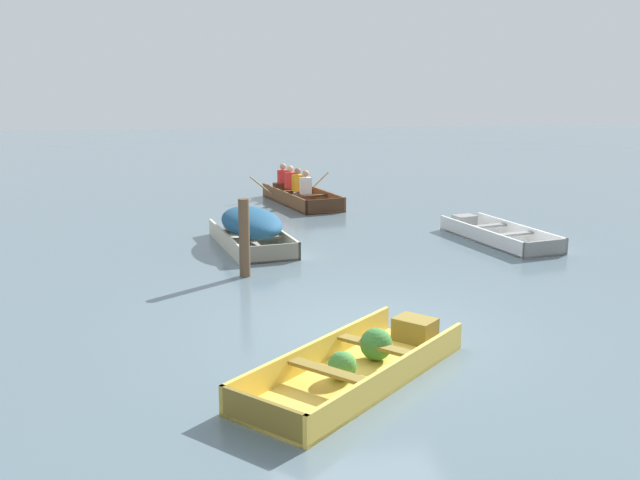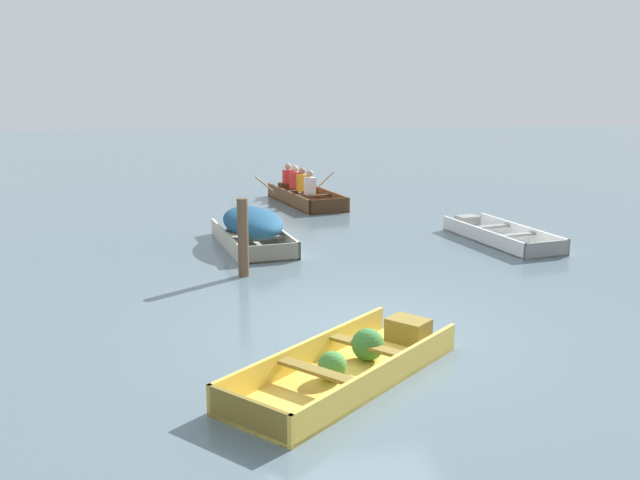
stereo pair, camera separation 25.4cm
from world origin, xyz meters
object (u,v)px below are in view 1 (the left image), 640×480
Objects in this scene: skiff_cream_near_moored at (251,225)px; skiff_white_mid_moored at (495,235)px; mooring_post at (244,238)px; rowboat_wooden_brown_with_crew at (298,193)px; dinghy_yellow_foreground at (361,363)px.

skiff_white_mid_moored is (5.00, -0.20, -0.31)m from skiff_cream_near_moored.
skiff_cream_near_moored reaches higher than skiff_white_mid_moored.
skiff_white_mid_moored is 5.63m from mooring_post.
rowboat_wooden_brown_with_crew reaches higher than skiff_cream_near_moored.
rowboat_wooden_brown_with_crew is (1.53, 4.99, -0.18)m from skiff_cream_near_moored.
rowboat_wooden_brown_with_crew reaches higher than dinghy_yellow_foreground.
skiff_cream_near_moored is 0.88× the size of rowboat_wooden_brown_with_crew.
mooring_post reaches higher than rowboat_wooden_brown_with_crew.
dinghy_yellow_foreground is at bearing -82.25° from skiff_cream_near_moored.
dinghy_yellow_foreground is at bearing -75.48° from mooring_post.
dinghy_yellow_foreground is 11.50m from rowboat_wooden_brown_with_crew.
mooring_post is (-5.23, -2.02, 0.55)m from skiff_white_mid_moored.
dinghy_yellow_foreground is 0.87× the size of rowboat_wooden_brown_with_crew.
mooring_post is at bearing -158.88° from skiff_white_mid_moored.
skiff_cream_near_moored is 2.26× the size of mooring_post.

